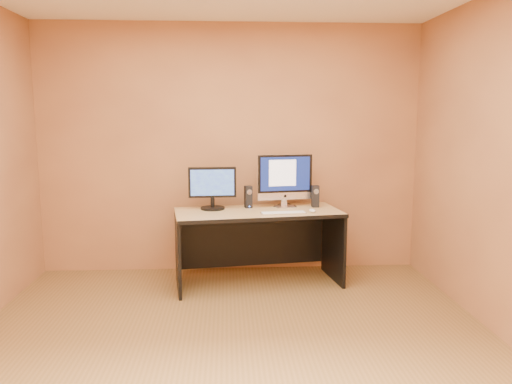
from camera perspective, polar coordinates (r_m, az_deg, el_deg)
floor at (r=3.68m, az=-2.50°, el=-18.03°), size 4.00×4.00×0.00m
walls at (r=3.30m, az=-2.65°, el=2.54°), size 4.00×4.00×2.60m
desk at (r=4.93m, az=0.25°, el=-6.37°), size 1.67×0.91×0.74m
imac at (r=5.01m, az=3.39°, el=1.34°), size 0.59×0.29×0.55m
second_monitor at (r=4.92m, az=-5.01°, el=0.42°), size 0.49×0.26×0.42m
speaker_left at (r=5.00m, az=-0.89°, el=-0.56°), size 0.08×0.09×0.22m
speaker_right at (r=5.07m, az=6.80°, el=-0.49°), size 0.07×0.08×0.22m
keyboard at (r=4.71m, az=3.15°, el=-2.39°), size 0.44×0.16×0.02m
mouse at (r=4.80m, az=6.47°, el=-2.12°), size 0.07×0.11×0.04m
cable_a at (r=5.18m, az=4.01°, el=-1.43°), size 0.09×0.20×0.01m
cable_b at (r=5.13m, az=2.41°, el=-1.52°), size 0.09×0.16×0.01m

